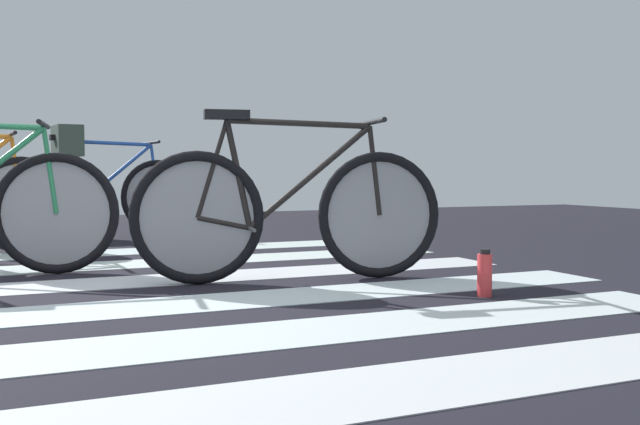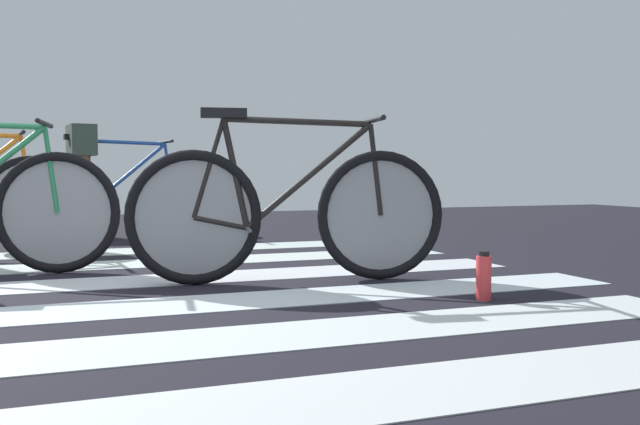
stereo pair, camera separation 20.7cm
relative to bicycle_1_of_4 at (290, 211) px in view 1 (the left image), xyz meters
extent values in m
cube|color=black|center=(-1.08, -0.41, -0.40)|extent=(18.00, 14.00, 0.02)
cube|color=#B8BCBE|center=(-1.03, -1.96, -0.38)|extent=(5.20, 0.44, 0.00)
cube|color=#B2BDBE|center=(-1.21, -1.21, -0.38)|extent=(5.20, 0.44, 0.00)
cube|color=#B3C0C3|center=(-1.02, -0.47, -0.38)|extent=(5.20, 0.44, 0.00)
cube|color=#B7BBC1|center=(-1.13, 0.31, -0.38)|extent=(5.20, 0.44, 0.00)
cube|color=#B4C1BE|center=(-1.13, 1.07, -0.38)|extent=(5.20, 0.44, 0.00)
cube|color=#B2C1BD|center=(-1.09, 1.83, -0.38)|extent=(5.20, 0.44, 0.00)
torus|color=black|center=(-0.50, 0.09, -0.03)|extent=(0.72, 0.18, 0.72)
torus|color=black|center=(0.51, -0.09, -0.03)|extent=(0.72, 0.18, 0.72)
cylinder|color=gray|center=(-0.50, 0.09, -0.03)|extent=(0.60, 0.11, 0.61)
cylinder|color=gray|center=(0.51, -0.09, -0.03)|extent=(0.60, 0.11, 0.61)
cylinder|color=black|center=(0.05, -0.01, 0.48)|extent=(0.79, 0.17, 0.05)
cylinder|color=black|center=(0.11, -0.02, 0.19)|extent=(0.70, 0.15, 0.59)
cylinder|color=black|center=(-0.28, 0.05, 0.20)|extent=(0.16, 0.06, 0.59)
cylinder|color=black|center=(-0.36, 0.06, -0.06)|extent=(0.29, 0.08, 0.09)
cylinder|color=black|center=(-0.42, 0.07, 0.23)|extent=(0.19, 0.06, 0.53)
cylinder|color=black|center=(0.48, -0.08, 0.22)|extent=(0.09, 0.04, 0.50)
cube|color=black|center=(-0.34, 0.06, 0.52)|extent=(0.25, 0.13, 0.05)
cylinder|color=black|center=(0.45, -0.08, 0.49)|extent=(0.12, 0.52, 0.03)
cylinder|color=#4C4C51|center=(-0.22, 0.04, -0.09)|extent=(0.08, 0.34, 0.02)
torus|color=black|center=(-1.16, 0.81, -0.03)|extent=(0.72, 0.16, 0.72)
cylinder|color=gray|center=(-1.16, 0.81, -0.03)|extent=(0.60, 0.09, 0.61)
cylinder|color=#298051|center=(-1.19, 0.81, 0.22)|extent=(0.09, 0.04, 0.50)
cylinder|color=black|center=(-1.22, 0.82, 0.49)|extent=(0.10, 0.52, 0.03)
torus|color=black|center=(-1.32, 2.11, -0.03)|extent=(0.72, 0.12, 0.72)
cylinder|color=gray|center=(-1.32, 2.11, -0.03)|extent=(0.61, 0.06, 0.61)
cylinder|color=orange|center=(-1.35, 2.10, 0.22)|extent=(0.09, 0.04, 0.50)
cylinder|color=black|center=(-1.38, 2.10, 0.49)|extent=(0.07, 0.52, 0.03)
torus|color=black|center=(-1.09, 3.22, -0.03)|extent=(0.72, 0.13, 0.72)
torus|color=black|center=(-0.08, 3.33, -0.03)|extent=(0.72, 0.13, 0.72)
cylinder|color=gray|center=(-1.09, 3.22, -0.03)|extent=(0.60, 0.07, 0.61)
cylinder|color=gray|center=(-0.08, 3.33, -0.03)|extent=(0.60, 0.07, 0.61)
cylinder|color=#2754B1|center=(-0.54, 3.28, 0.48)|extent=(0.80, 0.12, 0.05)
cylinder|color=#2754B1|center=(-0.48, 3.29, 0.19)|extent=(0.70, 0.11, 0.59)
cylinder|color=#2754B1|center=(-0.88, 3.24, 0.20)|extent=(0.16, 0.05, 0.59)
cylinder|color=#2754B1|center=(-0.96, 3.24, -0.06)|extent=(0.29, 0.06, 0.09)
cylinder|color=#2754B1|center=(-1.01, 3.23, 0.23)|extent=(0.19, 0.04, 0.53)
cylinder|color=#2754B1|center=(-0.11, 3.32, 0.22)|extent=(0.09, 0.04, 0.50)
cube|color=black|center=(-0.94, 3.24, 0.52)|extent=(0.25, 0.11, 0.05)
cylinder|color=black|center=(-0.14, 3.32, 0.49)|extent=(0.08, 0.52, 0.03)
cylinder|color=#4C4C51|center=(-0.82, 3.25, -0.09)|extent=(0.05, 0.34, 0.02)
cylinder|color=brown|center=(-0.92, 3.38, 0.13)|extent=(0.11, 0.11, 0.93)
cylinder|color=brown|center=(-0.89, 3.10, 0.13)|extent=(0.11, 0.11, 0.93)
cube|color=#34433A|center=(-0.91, 3.24, 0.49)|extent=(0.26, 0.43, 0.28)
cube|color=slate|center=(-0.85, 3.39, -0.35)|extent=(0.27, 0.13, 0.07)
cube|color=slate|center=(-0.82, 3.11, -0.35)|extent=(0.27, 0.13, 0.07)
cylinder|color=#DA373A|center=(0.68, -0.84, -0.28)|extent=(0.07, 0.07, 0.21)
cylinder|color=black|center=(0.68, -0.84, -0.17)|extent=(0.05, 0.05, 0.02)
camera|label=1|loc=(-1.44, -3.70, 0.22)|focal=40.66mm
camera|label=2|loc=(-1.23, -3.70, 0.22)|focal=40.66mm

